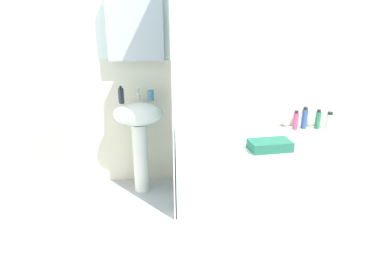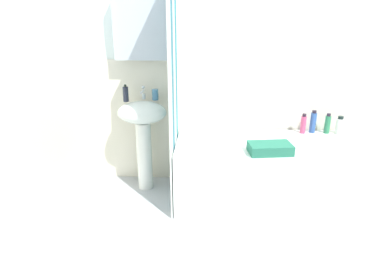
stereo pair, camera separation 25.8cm
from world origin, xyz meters
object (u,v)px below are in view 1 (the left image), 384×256
object	(u,v)px
soap_dispenser	(121,96)
conditioner_bottle	(296,121)
toothbrush_cup	(151,96)
sink	(139,128)
lotion_bottle	(329,121)
body_wash_bottle	(318,120)
shampoo_bottle	(304,118)
towel_folded	(270,145)
bathtub	(263,168)

from	to	relation	value
soap_dispenser	conditioner_bottle	distance (m)	1.64
toothbrush_cup	conditioner_bottle	size ratio (longest dim) A/B	0.52
sink	toothbrush_cup	distance (m)	0.31
lotion_bottle	body_wash_bottle	distance (m)	0.11
soap_dispenser	body_wash_bottle	world-z (taller)	soap_dispenser
sink	lotion_bottle	distance (m)	1.80
lotion_bottle	sink	bearing A→B (deg)	-176.81
toothbrush_cup	conditioner_bottle	world-z (taller)	toothbrush_cup
toothbrush_cup	conditioner_bottle	xyz separation A→B (m)	(1.36, 0.03, -0.27)
conditioner_bottle	body_wash_bottle	bearing A→B (deg)	3.00
shampoo_bottle	conditioner_bottle	bearing A→B (deg)	-166.43
toothbrush_cup	towel_folded	distance (m)	1.12
sink	body_wash_bottle	distance (m)	1.70
conditioner_bottle	towel_folded	bearing A→B (deg)	-128.53
bathtub	towel_folded	size ratio (longest dim) A/B	4.74
soap_dispenser	conditioner_bottle	bearing A→B (deg)	3.62
shampoo_bottle	conditioner_bottle	xyz separation A→B (m)	(-0.09, -0.02, -0.01)
soap_dispenser	bathtub	size ratio (longest dim) A/B	0.10
soap_dispenser	towel_folded	xyz separation A→B (m)	(1.22, -0.38, -0.34)
bathtub	shampoo_bottle	bearing A→B (deg)	32.13
sink	lotion_bottle	bearing A→B (deg)	3.19
body_wash_bottle	conditioner_bottle	bearing A→B (deg)	-177.00
body_wash_bottle	toothbrush_cup	bearing A→B (deg)	-178.62
soap_dispenser	body_wash_bottle	distance (m)	1.86
toothbrush_cup	towel_folded	size ratio (longest dim) A/B	0.29
shampoo_bottle	lotion_bottle	bearing A→B (deg)	-5.34
bathtub	shampoo_bottle	size ratio (longest dim) A/B	7.44
sink	soap_dispenser	distance (m)	0.33
toothbrush_cup	bathtub	size ratio (longest dim) A/B	0.06
toothbrush_cup	conditioner_bottle	bearing A→B (deg)	1.12
sink	toothbrush_cup	xyz separation A→B (m)	(0.11, 0.07, 0.28)
bathtub	body_wash_bottle	distance (m)	0.74
bathtub	lotion_bottle	xyz separation A→B (m)	(0.69, 0.26, 0.35)
toothbrush_cup	soap_dispenser	bearing A→B (deg)	-163.25
bathtub	body_wash_bottle	world-z (taller)	body_wash_bottle
sink	body_wash_bottle	size ratio (longest dim) A/B	4.56
soap_dispenser	shampoo_bottle	size ratio (longest dim) A/B	0.74
towel_folded	conditioner_bottle	bearing A→B (deg)	51.47
bathtub	body_wash_bottle	bearing A→B (deg)	25.17
toothbrush_cup	bathtub	distance (m)	1.20
shampoo_bottle	bathtub	bearing A→B (deg)	-147.87
soap_dispenser	body_wash_bottle	xyz separation A→B (m)	(1.83, 0.11, -0.29)
soap_dispenser	lotion_bottle	world-z (taller)	soap_dispenser
toothbrush_cup	bathtub	xyz separation A→B (m)	(1.00, -0.23, -0.63)
bathtub	body_wash_bottle	xyz separation A→B (m)	(0.58, 0.27, 0.36)
toothbrush_cup	towel_folded	world-z (taller)	toothbrush_cup
sink	lotion_bottle	xyz separation A→B (m)	(1.80, 0.10, 0.00)
toothbrush_cup	towel_folded	xyz separation A→B (m)	(0.97, -0.46, -0.31)
toothbrush_cup	body_wash_bottle	world-z (taller)	toothbrush_cup
bathtub	towel_folded	bearing A→B (deg)	-97.54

